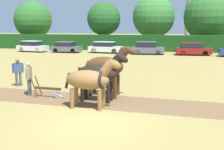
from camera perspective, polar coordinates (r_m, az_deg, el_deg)
The scene contains 20 objects.
ground_plane at distance 10.48m, azimuth -4.09°, elevation -9.59°, with size 240.00×240.00×0.00m, color #998447.
plowed_furrow_strip at distance 14.84m, azimuth -16.12°, elevation -4.10°, with size 23.51×2.53×0.01m, color brown.
hedgerow at distance 40.25m, azimuth 9.34°, elevation 6.40°, with size 72.24×1.61×2.26m, color #194719.
tree_far_left at distance 50.50m, azimuth -15.75°, elevation 10.70°, with size 6.35×6.35×7.70m.
tree_left at distance 44.75m, azimuth -1.67°, elevation 11.34°, with size 5.23×5.23×7.25m.
tree_center_left at distance 44.98m, azimuth 8.43°, elevation 11.57°, with size 6.50×6.50×8.14m.
tree_center at distance 44.99m, azimuth 19.03°, elevation 11.04°, with size 7.28×7.28×8.45m.
church_spire at distance 84.15m, azimuth 15.52°, elevation 13.33°, with size 2.66×2.66×17.28m.
draft_horse_lead_left at distance 11.93m, azimuth -4.53°, elevation -0.99°, with size 2.60×0.96×2.23m.
draft_horse_lead_right at distance 13.02m, azimuth -2.69°, elevation 0.23°, with size 2.64×0.95×2.33m.
draft_horse_trail_left at distance 14.11m, azimuth -1.15°, elevation 1.76°, with size 2.73×1.12×2.60m.
plow at distance 14.23m, azimuth -12.47°, elevation -3.22°, with size 1.65×0.48×1.13m.
farmer_at_plow at distance 14.88m, azimuth -16.51°, elevation -0.18°, with size 0.32×0.66×1.70m.
farmer_beside_team at distance 15.57m, azimuth 0.63°, elevation 0.50°, with size 0.58×0.41×1.64m.
farmer_onlooker_right at distance 17.29m, azimuth -18.57°, elevation 1.00°, with size 0.54×0.45×1.67m.
parked_car_far_left at distance 40.25m, azimuth -15.90°, elevation 5.58°, with size 4.36×2.29×1.51m.
parked_car_left at distance 38.30m, azimuth -9.31°, elevation 5.58°, with size 3.98×1.88×1.44m.
parked_car_center_left at distance 37.07m, azimuth -1.33°, elevation 5.61°, with size 4.55×2.12×1.49m.
parked_car_center at distance 35.59m, azimuth 7.22°, elevation 5.41°, with size 4.16×2.18×1.59m.
parked_car_center_right at distance 35.60m, azimuth 16.06°, elevation 5.07°, with size 4.33×2.24×1.53m.
Camera 1 is at (3.04, -9.40, 3.49)m, focal length 45.00 mm.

